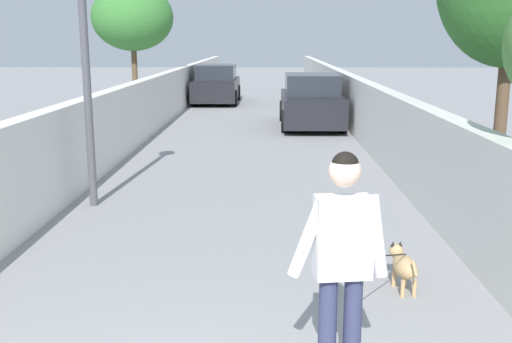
{
  "coord_description": "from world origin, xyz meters",
  "views": [
    {
      "loc": [
        -2.92,
        -0.42,
        2.52
      ],
      "look_at": [
        4.01,
        -0.28,
        1.0
      ],
      "focal_mm": 42.26,
      "sensor_mm": 36.0,
      "label": 1
    }
  ],
  "objects_px": {
    "dog": "(403,265)",
    "car_near": "(311,102)",
    "car_far": "(217,85)",
    "lamp_post": "(83,22)",
    "tree_left_far": "(132,18)",
    "person_skateboarder": "(342,253)"
  },
  "relations": [
    {
      "from": "dog",
      "to": "lamp_post",
      "type": "bearing_deg",
      "value": 52.17
    },
    {
      "from": "person_skateboarder",
      "to": "car_far",
      "type": "bearing_deg",
      "value": 7.24
    },
    {
      "from": "tree_left_far",
      "to": "car_far",
      "type": "bearing_deg",
      "value": -45.64
    },
    {
      "from": "tree_left_far",
      "to": "lamp_post",
      "type": "xyz_separation_m",
      "value": [
        -12.93,
        -2.13,
        -0.52
      ]
    },
    {
      "from": "dog",
      "to": "car_near",
      "type": "height_order",
      "value": "car_near"
    },
    {
      "from": "lamp_post",
      "to": "car_far",
      "type": "relative_size",
      "value": 1.0
    },
    {
      "from": "person_skateboarder",
      "to": "car_near",
      "type": "height_order",
      "value": "person_skateboarder"
    },
    {
      "from": "tree_left_far",
      "to": "lamp_post",
      "type": "distance_m",
      "value": 13.12
    },
    {
      "from": "person_skateboarder",
      "to": "car_near",
      "type": "distance_m",
      "value": 13.89
    },
    {
      "from": "tree_left_far",
      "to": "lamp_post",
      "type": "bearing_deg",
      "value": -170.66
    },
    {
      "from": "lamp_post",
      "to": "car_near",
      "type": "distance_m",
      "value": 9.88
    },
    {
      "from": "lamp_post",
      "to": "person_skateboarder",
      "type": "xyz_separation_m",
      "value": [
        -5.06,
        -3.22,
        -1.68
      ]
    },
    {
      "from": "car_near",
      "to": "car_far",
      "type": "relative_size",
      "value": 1.0
    },
    {
      "from": "dog",
      "to": "tree_left_far",
      "type": "bearing_deg",
      "value": 21.11
    },
    {
      "from": "tree_left_far",
      "to": "car_far",
      "type": "height_order",
      "value": "tree_left_far"
    },
    {
      "from": "person_skateboarder",
      "to": "car_near",
      "type": "bearing_deg",
      "value": -3.09
    },
    {
      "from": "car_near",
      "to": "car_far",
      "type": "bearing_deg",
      "value": 26.42
    },
    {
      "from": "car_near",
      "to": "tree_left_far",
      "type": "bearing_deg",
      "value": 55.96
    },
    {
      "from": "dog",
      "to": "car_far",
      "type": "distance_m",
      "value": 19.11
    },
    {
      "from": "dog",
      "to": "car_far",
      "type": "xyz_separation_m",
      "value": [
        18.78,
        3.49,
        0.44
      ]
    },
    {
      "from": "tree_left_far",
      "to": "dog",
      "type": "relative_size",
      "value": 2.03
    },
    {
      "from": "car_near",
      "to": "person_skateboarder",
      "type": "bearing_deg",
      "value": 176.91
    }
  ]
}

